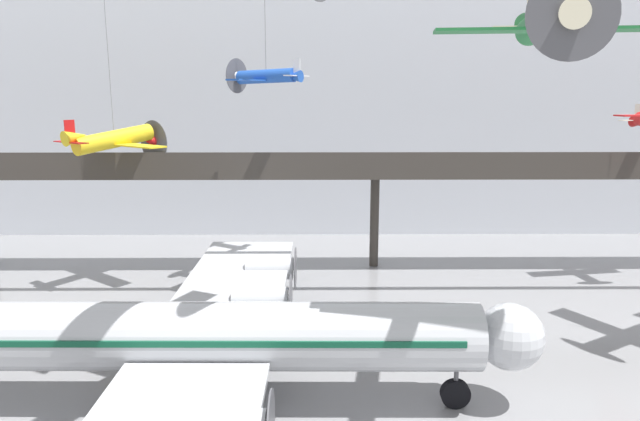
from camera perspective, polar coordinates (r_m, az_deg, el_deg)
The scene contains 6 objects.
hangar_back_wall at distance 55.39m, azimuth 4.41°, elevation 11.79°, with size 140.00×3.00×27.23m.
mezzanine_walkway at distance 43.20m, azimuth 5.70°, elevation 3.86°, with size 110.00×3.20×9.29m.
airliner_silver_main at distance 25.65m, azimuth -13.69°, elevation -12.27°, with size 31.41×35.31×8.89m.
suspended_plane_green_biplane at distance 22.00m, azimuth 21.80°, elevation 17.57°, with size 7.73×6.33×7.78m.
suspended_plane_yellow_lowwing at distance 41.71m, azimuth -19.89°, elevation 6.70°, with size 7.68×7.19×13.44m.
suspended_plane_blue_trainer at distance 37.64m, azimuth -5.43°, elevation 13.19°, with size 5.40×5.99×8.66m.
Camera 1 is at (-4.64, -16.93, 13.53)m, focal length 32.00 mm.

